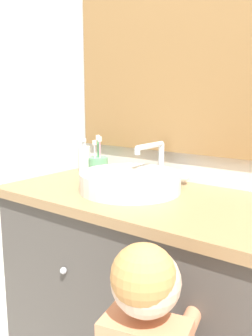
% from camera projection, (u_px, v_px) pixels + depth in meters
% --- Properties ---
extents(wall_back, '(3.20, 0.18, 2.50)m').
position_uv_depth(wall_back, '(234.00, 70.00, 1.39)').
color(wall_back, silver).
rests_on(wall_back, ground_plane).
extents(vanity_counter, '(1.42, 0.55, 0.85)m').
position_uv_depth(vanity_counter, '(182.00, 317.00, 1.34)').
color(vanity_counter, '#4C4742').
rests_on(vanity_counter, ground_plane).
extents(sink_basin, '(0.38, 0.43, 0.17)m').
position_uv_depth(sink_basin, '(131.00, 181.00, 1.40)').
color(sink_basin, white).
rests_on(sink_basin, vanity_counter).
extents(toothbrush_holder, '(0.09, 0.09, 0.17)m').
position_uv_depth(toothbrush_holder, '(98.00, 165.00, 1.71)').
color(toothbrush_holder, '#66B27F').
rests_on(toothbrush_holder, vanity_counter).
extents(soap_dispenser, '(0.06, 0.06, 0.15)m').
position_uv_depth(soap_dispenser, '(84.00, 158.00, 1.77)').
color(soap_dispenser, white).
rests_on(soap_dispenser, vanity_counter).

